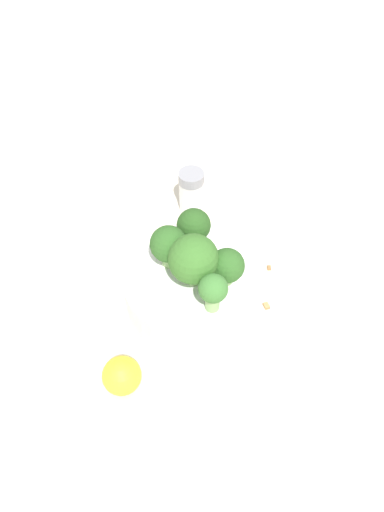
% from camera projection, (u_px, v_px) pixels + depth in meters
% --- Properties ---
extents(ground_plane, '(3.00, 3.00, 0.00)m').
position_uv_depth(ground_plane, '(192.00, 300.00, 0.62)').
color(ground_plane, beige).
extents(bowl, '(0.16, 0.16, 0.05)m').
position_uv_depth(bowl, '(192.00, 288.00, 0.60)').
color(bowl, white).
rests_on(bowl, ground_plane).
extents(broccoli_floret_0, '(0.03, 0.03, 0.05)m').
position_uv_depth(broccoli_floret_0, '(213.00, 291.00, 0.52)').
color(broccoli_floret_0, '#84AD66').
rests_on(broccoli_floret_0, bowl).
extents(broccoli_floret_1, '(0.04, 0.04, 0.05)m').
position_uv_depth(broccoli_floret_1, '(194.00, 226.00, 0.58)').
color(broccoli_floret_1, '#84AD66').
rests_on(broccoli_floret_1, bowl).
extents(broccoli_floret_2, '(0.06, 0.06, 0.07)m').
position_uv_depth(broccoli_floret_2, '(193.00, 260.00, 0.54)').
color(broccoli_floret_2, '#8EB770').
rests_on(broccoli_floret_2, bowl).
extents(broccoli_floret_3, '(0.04, 0.04, 0.05)m').
position_uv_depth(broccoli_floret_3, '(227.00, 266.00, 0.55)').
color(broccoli_floret_3, '#84AD66').
rests_on(broccoli_floret_3, bowl).
extents(broccoli_floret_4, '(0.04, 0.04, 0.06)m').
position_uv_depth(broccoli_floret_4, '(169.00, 245.00, 0.56)').
color(broccoli_floret_4, '#84AD66').
rests_on(broccoli_floret_4, bowl).
extents(pepper_shaker, '(0.04, 0.04, 0.07)m').
position_uv_depth(pepper_shaker, '(191.00, 191.00, 0.69)').
color(pepper_shaker, silver).
rests_on(pepper_shaker, ground_plane).
extents(lemon_wedge, '(0.04, 0.04, 0.04)m').
position_uv_depth(lemon_wedge, '(122.00, 376.00, 0.53)').
color(lemon_wedge, yellow).
rests_on(lemon_wedge, ground_plane).
extents(almond_crumb_0, '(0.01, 0.01, 0.01)m').
position_uv_depth(almond_crumb_0, '(269.00, 267.00, 0.65)').
color(almond_crumb_0, olive).
rests_on(almond_crumb_0, ground_plane).
extents(almond_crumb_1, '(0.01, 0.01, 0.01)m').
position_uv_depth(almond_crumb_1, '(267.00, 305.00, 0.61)').
color(almond_crumb_1, '#AD7F4C').
rests_on(almond_crumb_1, ground_plane).
extents(almond_crumb_2, '(0.01, 0.01, 0.01)m').
position_uv_depth(almond_crumb_2, '(228.00, 250.00, 0.66)').
color(almond_crumb_2, olive).
rests_on(almond_crumb_2, ground_plane).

